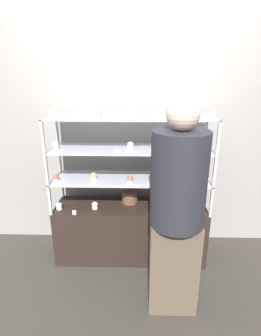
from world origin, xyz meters
TOP-DOWN VIEW (x-y plane):
  - ground_plane at (0.00, 0.00)m, footprint 20.00×20.00m
  - back_wall at (0.00, 0.37)m, footprint 8.00×0.05m
  - display_base at (0.00, 0.00)m, footprint 1.52×0.44m
  - display_riser_lower at (0.00, 0.00)m, footprint 1.52×0.44m
  - display_riser_middle at (0.00, 0.00)m, footprint 1.52×0.44m
  - display_riser_upper at (0.00, 0.00)m, footprint 1.52×0.44m
  - layer_cake_centerpiece at (-0.01, 0.08)m, footprint 0.17×0.17m
  - sheet_cake_frosted at (-0.37, 0.02)m, footprint 0.19×0.13m
  - cupcake_0 at (-0.70, -0.10)m, footprint 0.06×0.06m
  - cupcake_1 at (-0.35, -0.07)m, footprint 0.06×0.06m
  - cupcake_2 at (0.35, -0.09)m, footprint 0.06×0.06m
  - cupcake_3 at (0.70, -0.10)m, footprint 0.06×0.06m
  - price_tag_0 at (-0.53, -0.20)m, footprint 0.04×0.00m
  - cupcake_4 at (-0.71, -0.09)m, footprint 0.06×0.06m
  - cupcake_5 at (-0.35, -0.03)m, footprint 0.06×0.06m
  - cupcake_6 at (-0.00, -0.12)m, footprint 0.06×0.06m
  - cupcake_7 at (0.35, -0.10)m, footprint 0.06×0.06m
  - cupcake_8 at (0.71, -0.10)m, footprint 0.06×0.06m
  - price_tag_1 at (0.18, -0.20)m, footprint 0.04×0.00m
  - cupcake_9 at (-0.70, -0.04)m, footprint 0.06×0.06m
  - cupcake_10 at (0.00, -0.04)m, footprint 0.06×0.06m
  - cupcake_11 at (0.71, -0.06)m, footprint 0.06×0.06m
  - price_tag_2 at (-0.11, -0.20)m, footprint 0.04×0.00m
  - cupcake_12 at (-0.69, -0.08)m, footprint 0.05×0.05m
  - cupcake_13 at (0.01, -0.11)m, footprint 0.05×0.05m
  - cupcake_14 at (0.71, -0.10)m, footprint 0.05×0.05m
  - price_tag_3 at (0.22, -0.20)m, footprint 0.04×0.00m
  - donut_glazed at (0.42, 0.02)m, footprint 0.12×0.12m
  - customer_figure at (0.36, -0.67)m, footprint 0.40×0.40m

SIDE VIEW (x-z plane):
  - ground_plane at x=0.00m, z-range 0.00..0.00m
  - display_base at x=0.00m, z-range 0.00..0.59m
  - price_tag_0 at x=-0.53m, z-range 0.59..0.63m
  - cupcake_0 at x=-0.70m, z-range 0.59..0.66m
  - cupcake_1 at x=-0.35m, z-range 0.59..0.66m
  - cupcake_2 at x=0.35m, z-range 0.59..0.66m
  - cupcake_3 at x=0.70m, z-range 0.59..0.66m
  - layer_cake_centerpiece at x=-0.01m, z-range 0.59..0.71m
  - display_riser_lower at x=0.00m, z-range 0.72..1.02m
  - price_tag_1 at x=0.18m, z-range 0.89..0.93m
  - customer_figure at x=0.36m, z-range 0.06..1.77m
  - cupcake_4 at x=-0.71m, z-range 0.89..0.95m
  - cupcake_5 at x=-0.35m, z-range 0.89..0.95m
  - cupcake_6 at x=0.00m, z-range 0.89..0.95m
  - cupcake_7 at x=0.35m, z-range 0.89..0.95m
  - cupcake_8 at x=0.71m, z-range 0.89..0.95m
  - display_riser_middle at x=0.00m, z-range 1.02..1.32m
  - price_tag_2 at x=-0.11m, z-range 1.19..1.23m
  - cupcake_9 at x=-0.70m, z-range 1.19..1.26m
  - cupcake_10 at x=0.00m, z-range 1.19..1.26m
  - cupcake_11 at x=0.71m, z-range 1.19..1.26m
  - back_wall at x=0.00m, z-range 0.00..2.60m
  - display_riser_upper at x=0.00m, z-range 1.32..1.62m
  - donut_glazed at x=0.42m, z-range 1.49..1.52m
  - price_tag_3 at x=0.22m, z-range 1.49..1.53m
  - sheet_cake_frosted at x=-0.37m, z-range 1.49..1.55m
  - cupcake_12 at x=-0.69m, z-range 1.49..1.56m
  - cupcake_13 at x=0.01m, z-range 1.49..1.56m
  - cupcake_14 at x=0.71m, z-range 1.49..1.56m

